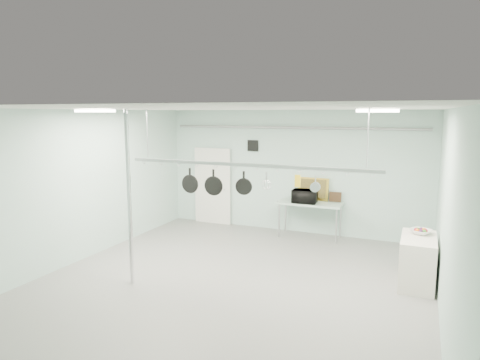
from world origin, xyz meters
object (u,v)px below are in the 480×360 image
at_px(microwave, 305,196).
at_px(skillet_left, 190,181).
at_px(pot_rack, 246,163).
at_px(chrome_pole, 129,199).
at_px(coffee_canister, 305,199).
at_px(fruit_bowl, 421,232).
at_px(skillet_mid, 213,182).
at_px(side_cabinet, 417,261).
at_px(skillet_right, 244,182).
at_px(prep_table, 310,205).

xyz_separation_m(microwave, skillet_left, (-1.44, -3.18, 0.77)).
bearing_deg(pot_rack, chrome_pole, -154.65).
relative_size(coffee_canister, fruit_bowl, 0.49).
bearing_deg(skillet_mid, side_cabinet, 13.30).
xyz_separation_m(chrome_pole, skillet_mid, (1.25, 0.90, 0.24)).
relative_size(side_cabinet, fruit_bowl, 3.22).
xyz_separation_m(microwave, fruit_bowl, (2.69, -1.86, -0.12)).
bearing_deg(fruit_bowl, microwave, 145.32).
bearing_deg(pot_rack, skillet_right, 180.00).
bearing_deg(microwave, skillet_mid, 71.07).
bearing_deg(side_cabinet, skillet_left, -165.00).
bearing_deg(fruit_bowl, skillet_right, -156.34).
bearing_deg(skillet_left, skillet_right, 1.65).
xyz_separation_m(pot_rack, microwave, (0.29, 3.18, -1.16)).
distance_m(prep_table, pot_rack, 3.61).
bearing_deg(skillet_mid, prep_table, 68.65).
bearing_deg(skillet_left, pot_rack, 1.65).
bearing_deg(coffee_canister, prep_table, 26.23).
bearing_deg(skillet_right, side_cabinet, 10.00).
bearing_deg(side_cabinet, prep_table, 139.21).
height_order(side_cabinet, skillet_left, skillet_left).
distance_m(chrome_pole, pot_rack, 2.19).
bearing_deg(chrome_pole, coffee_canister, 62.31).
bearing_deg(skillet_right, skillet_mid, 169.78).
bearing_deg(fruit_bowl, chrome_pole, -155.52).
distance_m(microwave, fruit_bowl, 3.27).
relative_size(fruit_bowl, skillet_left, 0.76).
xyz_separation_m(side_cabinet, skillet_mid, (-3.60, -1.10, 1.39)).
height_order(pot_rack, microwave, pot_rack).
distance_m(chrome_pole, microwave, 4.66).
xyz_separation_m(pot_rack, skillet_mid, (-0.65, 0.00, -0.39)).
xyz_separation_m(pot_rack, coffee_canister, (0.27, 3.24, -1.23)).
height_order(side_cabinet, microwave, microwave).
bearing_deg(prep_table, side_cabinet, -40.79).
height_order(skillet_left, skillet_mid, same).
height_order(side_cabinet, coffee_canister, coffee_canister).
relative_size(side_cabinet, skillet_right, 2.92).
bearing_deg(side_cabinet, pot_rack, -159.55).
distance_m(prep_table, fruit_bowl, 3.25).
bearing_deg(chrome_pole, side_cabinet, 22.41).
xyz_separation_m(microwave, skillet_right, (-0.32, -3.18, 0.81)).
xyz_separation_m(prep_table, skillet_left, (-1.56, -3.30, 1.01)).
bearing_deg(fruit_bowl, coffee_canister, 144.66).
bearing_deg(fruit_bowl, pot_rack, -156.07).
distance_m(chrome_pole, side_cabinet, 5.37).
bearing_deg(side_cabinet, chrome_pole, -157.59).
distance_m(chrome_pole, prep_table, 4.85).
relative_size(pot_rack, coffee_canister, 26.22).
height_order(microwave, skillet_right, skillet_right).
bearing_deg(skillet_left, side_cabinet, 16.65).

